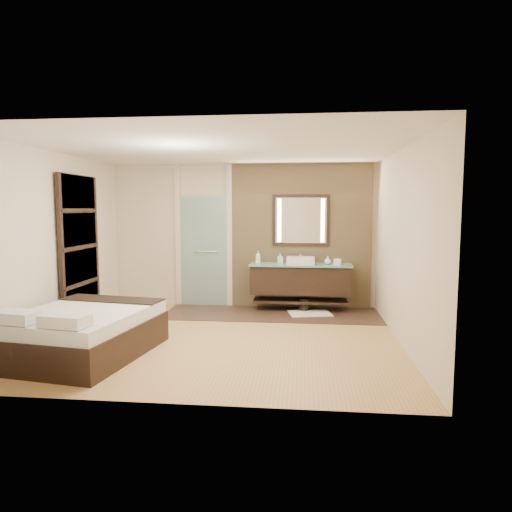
# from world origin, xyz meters

# --- Properties ---
(floor) EXTENTS (5.00, 5.00, 0.00)m
(floor) POSITION_xyz_m (0.00, 0.00, 0.00)
(floor) COLOR #AF8849
(floor) RESTS_ON ground
(tile_strip) EXTENTS (3.80, 1.30, 0.01)m
(tile_strip) POSITION_xyz_m (0.60, 1.60, 0.01)
(tile_strip) COLOR #3D2921
(tile_strip) RESTS_ON floor
(stone_wall) EXTENTS (2.60, 0.08, 2.70)m
(stone_wall) POSITION_xyz_m (1.10, 2.21, 1.35)
(stone_wall) COLOR tan
(stone_wall) RESTS_ON floor
(vanity) EXTENTS (1.85, 0.55, 0.88)m
(vanity) POSITION_xyz_m (1.10, 1.92, 0.58)
(vanity) COLOR black
(vanity) RESTS_ON stone_wall
(mirror_unit) EXTENTS (1.06, 0.04, 0.96)m
(mirror_unit) POSITION_xyz_m (1.10, 2.16, 1.65)
(mirror_unit) COLOR black
(mirror_unit) RESTS_ON stone_wall
(frosted_door) EXTENTS (1.10, 0.12, 2.70)m
(frosted_door) POSITION_xyz_m (-0.75, 2.20, 1.14)
(frosted_door) COLOR #BCEEE4
(frosted_door) RESTS_ON floor
(shoji_partition) EXTENTS (0.06, 1.20, 2.40)m
(shoji_partition) POSITION_xyz_m (-2.43, 0.60, 1.21)
(shoji_partition) COLOR black
(shoji_partition) RESTS_ON floor
(bed) EXTENTS (1.76, 2.07, 0.72)m
(bed) POSITION_xyz_m (-1.65, -0.94, 0.30)
(bed) COLOR black
(bed) RESTS_ON floor
(bath_mat) EXTENTS (0.81, 0.64, 0.02)m
(bath_mat) POSITION_xyz_m (1.28, 1.63, 0.02)
(bath_mat) COLOR white
(bath_mat) RESTS_ON floor
(waste_bin) EXTENTS (0.24, 0.24, 0.24)m
(waste_bin) POSITION_xyz_m (1.17, 1.85, 0.12)
(waste_bin) COLOR black
(waste_bin) RESTS_ON floor
(tissue_box) EXTENTS (0.15, 0.15, 0.10)m
(tissue_box) POSITION_xyz_m (1.77, 1.89, 0.92)
(tissue_box) COLOR white
(tissue_box) RESTS_ON vanity
(soap_bottle_a) EXTENTS (0.09, 0.09, 0.23)m
(soap_bottle_a) POSITION_xyz_m (0.32, 1.93, 0.98)
(soap_bottle_a) COLOR white
(soap_bottle_a) RESTS_ON vanity
(soap_bottle_b) EXTENTS (0.11, 0.11, 0.19)m
(soap_bottle_b) POSITION_xyz_m (0.73, 1.96, 0.96)
(soap_bottle_b) COLOR #B2B2B2
(soap_bottle_b) RESTS_ON vanity
(soap_bottle_c) EXTENTS (0.16, 0.16, 0.15)m
(soap_bottle_c) POSITION_xyz_m (1.59, 1.89, 0.94)
(soap_bottle_c) COLOR #BAE9E6
(soap_bottle_c) RESTS_ON vanity
(cup) EXTENTS (0.16, 0.16, 0.10)m
(cup) POSITION_xyz_m (1.76, 1.94, 0.91)
(cup) COLOR silver
(cup) RESTS_ON vanity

